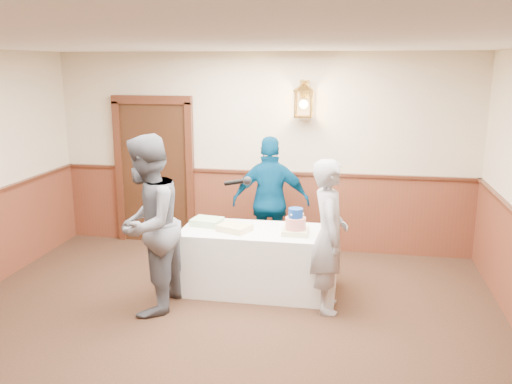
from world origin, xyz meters
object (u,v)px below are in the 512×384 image
sheet_cake_yellow (234,228)px  assistant_p (271,202)px  baker (329,236)px  interviewer (147,225)px  tiered_cake (296,224)px  display_table (259,260)px  sheet_cake_green (207,222)px

sheet_cake_yellow → assistant_p: assistant_p is taller
sheet_cake_yellow → assistant_p: (0.28, 0.96, 0.08)m
sheet_cake_yellow → baker: (1.10, -0.27, 0.05)m
interviewer → assistant_p: 1.93m
tiered_cake → sheet_cake_yellow: bearing=-179.1°
display_table → assistant_p: size_ratio=1.04×
interviewer → assistant_p: size_ratio=1.11×
tiered_cake → display_table: bearing=170.0°
baker → sheet_cake_green: bearing=65.2°
assistant_p → baker: bearing=117.9°
sheet_cake_yellow → interviewer: size_ratio=0.18×
tiered_cake → sheet_cake_yellow: size_ratio=0.85×
interviewer → assistant_p: interviewer is taller
display_table → tiered_cake: bearing=-10.0°
baker → interviewer: bearing=92.8°
sheet_cake_yellow → baker: 1.13m
display_table → sheet_cake_yellow: sheet_cake_yellow is taller
sheet_cake_green → assistant_p: assistant_p is taller
sheet_cake_green → assistant_p: (0.65, 0.78, 0.08)m
tiered_cake → interviewer: (-1.51, -0.65, 0.10)m
sheet_cake_yellow → sheet_cake_green: bearing=155.4°
tiered_cake → sheet_cake_yellow: 0.71m
sheet_cake_green → interviewer: 0.93m
sheet_cake_green → assistant_p: bearing=50.2°
display_table → sheet_cake_green: size_ratio=5.25×
baker → sheet_cake_yellow: bearing=68.1°
sheet_cake_green → baker: baker is taller
baker → tiered_cake: bearing=46.4°
sheet_cake_green → baker: (1.47, -0.44, 0.05)m
sheet_cake_green → assistant_p: 1.02m
sheet_cake_green → interviewer: size_ratio=0.18×
sheet_cake_yellow → display_table: bearing=17.6°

